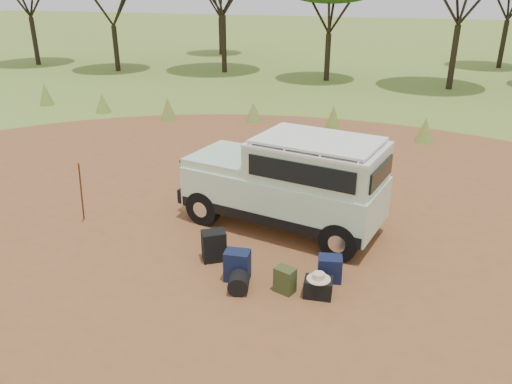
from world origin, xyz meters
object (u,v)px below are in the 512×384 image
(safari_vehicle, at_px, (289,184))
(walking_staff, at_px, (81,192))
(duffel_navy, at_px, (330,269))
(backpack_navy, at_px, (237,266))
(backpack_black, at_px, (214,246))
(backpack_olive, at_px, (285,280))
(hard_case, at_px, (318,288))

(safari_vehicle, bearing_deg, walking_staff, -153.61)
(duffel_navy, bearing_deg, walking_staff, 162.02)
(backpack_navy, height_order, duffel_navy, backpack_navy)
(walking_staff, distance_m, backpack_navy, 3.99)
(safari_vehicle, distance_m, duffel_navy, 2.21)
(walking_staff, distance_m, duffel_navy, 5.38)
(backpack_black, distance_m, backpack_olive, 1.62)
(backpack_navy, relative_size, backpack_olive, 1.24)
(backpack_olive, relative_size, hard_case, 0.99)
(backpack_black, bearing_deg, walking_staff, 136.93)
(backpack_olive, xyz_separation_m, hard_case, (0.54, 0.05, -0.06))
(walking_staff, distance_m, backpack_black, 3.26)
(safari_vehicle, bearing_deg, duffel_navy, -44.44)
(safari_vehicle, height_order, hard_case, safari_vehicle)
(backpack_olive, bearing_deg, safari_vehicle, 122.44)
(walking_staff, bearing_deg, duffel_navy, -52.17)
(backpack_olive, bearing_deg, duffel_navy, 61.27)
(safari_vehicle, xyz_separation_m, backpack_navy, (-0.32, -2.19, -0.69))
(walking_staff, bearing_deg, hard_case, -57.88)
(backpack_black, relative_size, backpack_olive, 1.30)
(backpack_olive, height_order, hard_case, backpack_olive)
(backpack_black, relative_size, duffel_navy, 1.27)
(safari_vehicle, distance_m, backpack_navy, 2.32)
(duffel_navy, bearing_deg, backpack_olive, -149.61)
(backpack_black, xyz_separation_m, backpack_navy, (0.64, -0.50, -0.01))
(walking_staff, bearing_deg, backpack_olive, -59.78)
(walking_staff, bearing_deg, safari_vehicle, -30.67)
(hard_case, bearing_deg, safari_vehicle, 109.96)
(duffel_navy, bearing_deg, safari_vehicle, 112.69)
(safari_vehicle, relative_size, backpack_olive, 9.80)
(safari_vehicle, height_order, backpack_navy, safari_vehicle)
(safari_vehicle, relative_size, backpack_navy, 7.90)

